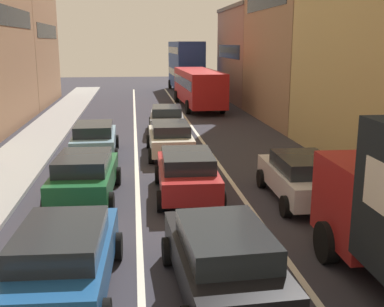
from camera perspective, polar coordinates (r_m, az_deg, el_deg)
The scene contains 14 objects.
sidewalk_left at distance 23.22m, azimuth -19.18°, elevation 0.31°, with size 2.60×64.00×0.14m, color #979797.
lane_stripe_left at distance 22.70m, azimuth -6.75°, elevation 0.51°, with size 0.16×60.00×0.01m, color silver.
lane_stripe_right at distance 22.96m, azimuth 1.77°, elevation 0.74°, with size 0.16×60.00×0.01m, color silver.
building_row_right at distance 25.44m, azimuth 21.01°, elevation 15.40°, with size 7.20×43.90×13.98m.
sedan_centre_lane_second at distance 9.59m, azimuth 3.73°, elevation -12.40°, with size 2.23×4.38×1.49m.
wagon_left_lane_second at distance 9.93m, azimuth -15.15°, elevation -11.93°, with size 2.22×4.38×1.49m.
hatchback_centre_lane_third at distance 15.54m, azimuth -0.60°, elevation -2.28°, with size 2.15×4.35×1.49m.
sedan_left_lane_third at distance 15.63m, azimuth -12.77°, elevation -2.53°, with size 2.22×4.38×1.49m.
coupe_centre_lane_fourth at distance 21.25m, azimuth -2.62°, elevation 1.91°, with size 2.08×4.31×1.49m.
sedan_left_lane_fourth at distance 21.50m, azimuth -11.63°, elevation 1.78°, with size 2.12×4.33×1.49m.
sedan_centre_lane_fifth at distance 26.77m, azimuth -3.04°, elevation 4.23°, with size 2.27×4.40×1.49m.
sedan_right_lane_behind_truck at distance 15.47m, azimuth 13.04°, elevation -2.70°, with size 2.14×4.34×1.49m.
bus_mid_queue_primary at distance 36.90m, azimuth 0.75°, elevation 8.20°, with size 3.00×10.56×2.90m.
bus_far_queue_secondary at distance 48.99m, azimuth -0.81°, elevation 10.67°, with size 2.89×10.53×5.06m.
Camera 1 is at (-1.74, -2.16, 4.93)m, focal length 44.44 mm.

